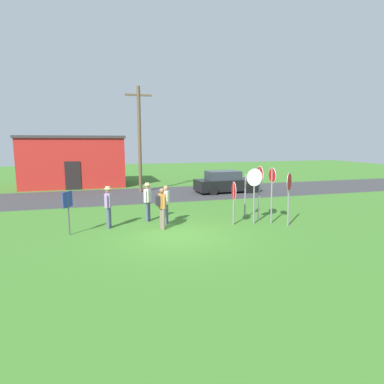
{
  "coord_description": "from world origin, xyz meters",
  "views": [
    {
      "loc": [
        -2.84,
        -11.64,
        3.57
      ],
      "look_at": [
        1.23,
        2.23,
        1.3
      ],
      "focal_mm": 30.42,
      "sensor_mm": 36.0,
      "label": 1
    }
  ],
  "objects_px": {
    "parked_car_on_street": "(225,182)",
    "person_near_signs": "(108,205)",
    "stop_sign_tallest": "(234,196)",
    "stop_sign_low_front": "(260,183)",
    "info_panel_leftmost": "(68,205)",
    "stop_sign_rear_right": "(272,186)",
    "person_holding_notes": "(148,200)",
    "stop_sign_rear_left": "(254,186)",
    "person_with_sunhat": "(162,206)",
    "stop_sign_far_back": "(245,189)",
    "person_in_teal": "(165,202)",
    "stop_sign_leaning_right": "(289,190)",
    "utility_pole": "(139,138)"
  },
  "relations": [
    {
      "from": "stop_sign_rear_right",
      "to": "info_panel_leftmost",
      "type": "relative_size",
      "value": 1.45
    },
    {
      "from": "stop_sign_rear_right",
      "to": "person_near_signs",
      "type": "xyz_separation_m",
      "value": [
        -6.85,
        1.18,
        -0.65
      ]
    },
    {
      "from": "stop_sign_rear_right",
      "to": "person_with_sunhat",
      "type": "xyz_separation_m",
      "value": [
        -4.78,
        0.39,
        -0.65
      ]
    },
    {
      "from": "utility_pole",
      "to": "person_holding_notes",
      "type": "height_order",
      "value": "utility_pole"
    },
    {
      "from": "stop_sign_rear_right",
      "to": "parked_car_on_street",
      "type": "bearing_deg",
      "value": 80.93
    },
    {
      "from": "stop_sign_rear_left",
      "to": "person_near_signs",
      "type": "distance_m",
      "value": 6.2
    },
    {
      "from": "stop_sign_leaning_right",
      "to": "utility_pole",
      "type": "bearing_deg",
      "value": 113.24
    },
    {
      "from": "stop_sign_tallest",
      "to": "stop_sign_low_front",
      "type": "relative_size",
      "value": 0.75
    },
    {
      "from": "stop_sign_far_back",
      "to": "person_holding_notes",
      "type": "xyz_separation_m",
      "value": [
        -4.45,
        0.68,
        -0.39
      ]
    },
    {
      "from": "utility_pole",
      "to": "stop_sign_leaning_right",
      "type": "bearing_deg",
      "value": -66.76
    },
    {
      "from": "stop_sign_rear_right",
      "to": "person_near_signs",
      "type": "distance_m",
      "value": 6.98
    },
    {
      "from": "stop_sign_rear_left",
      "to": "stop_sign_low_front",
      "type": "distance_m",
      "value": 0.63
    },
    {
      "from": "stop_sign_tallest",
      "to": "person_with_sunhat",
      "type": "bearing_deg",
      "value": 176.66
    },
    {
      "from": "stop_sign_tallest",
      "to": "info_panel_leftmost",
      "type": "bearing_deg",
      "value": 177.0
    },
    {
      "from": "utility_pole",
      "to": "person_with_sunhat",
      "type": "bearing_deg",
      "value": -92.62
    },
    {
      "from": "person_in_teal",
      "to": "stop_sign_rear_left",
      "type": "bearing_deg",
      "value": -15.32
    },
    {
      "from": "parked_car_on_street",
      "to": "person_holding_notes",
      "type": "bearing_deg",
      "value": -133.77
    },
    {
      "from": "stop_sign_leaning_right",
      "to": "person_in_teal",
      "type": "bearing_deg",
      "value": 160.21
    },
    {
      "from": "parked_car_on_street",
      "to": "person_near_signs",
      "type": "height_order",
      "value": "person_near_signs"
    },
    {
      "from": "stop_sign_leaning_right",
      "to": "info_panel_leftmost",
      "type": "distance_m",
      "value": 8.88
    },
    {
      "from": "stop_sign_leaning_right",
      "to": "person_with_sunhat",
      "type": "height_order",
      "value": "stop_sign_leaning_right"
    },
    {
      "from": "stop_sign_leaning_right",
      "to": "stop_sign_tallest",
      "type": "bearing_deg",
      "value": 159.12
    },
    {
      "from": "stop_sign_low_front",
      "to": "stop_sign_far_back",
      "type": "bearing_deg",
      "value": 119.23
    },
    {
      "from": "stop_sign_rear_left",
      "to": "info_panel_leftmost",
      "type": "height_order",
      "value": "stop_sign_rear_left"
    },
    {
      "from": "stop_sign_tallest",
      "to": "person_near_signs",
      "type": "bearing_deg",
      "value": 169.36
    },
    {
      "from": "parked_car_on_street",
      "to": "person_with_sunhat",
      "type": "height_order",
      "value": "person_with_sunhat"
    },
    {
      "from": "stop_sign_rear_right",
      "to": "info_panel_leftmost",
      "type": "bearing_deg",
      "value": 176.19
    },
    {
      "from": "person_in_teal",
      "to": "person_near_signs",
      "type": "distance_m",
      "value": 2.39
    },
    {
      "from": "utility_pole",
      "to": "info_panel_leftmost",
      "type": "xyz_separation_m",
      "value": [
        -4.03,
        -9.93,
        -2.64
      ]
    },
    {
      "from": "parked_car_on_street",
      "to": "info_panel_leftmost",
      "type": "relative_size",
      "value": 2.59
    },
    {
      "from": "stop_sign_leaning_right",
      "to": "person_holding_notes",
      "type": "relative_size",
      "value": 1.31
    },
    {
      "from": "stop_sign_rear_left",
      "to": "stop_sign_rear_right",
      "type": "relative_size",
      "value": 0.99
    },
    {
      "from": "stop_sign_rear_left",
      "to": "person_holding_notes",
      "type": "relative_size",
      "value": 1.39
    },
    {
      "from": "person_near_signs",
      "to": "stop_sign_rear_left",
      "type": "bearing_deg",
      "value": -9.62
    },
    {
      "from": "utility_pole",
      "to": "stop_sign_low_front",
      "type": "distance_m",
      "value": 10.91
    },
    {
      "from": "stop_sign_rear_right",
      "to": "person_near_signs",
      "type": "bearing_deg",
      "value": 170.25
    },
    {
      "from": "stop_sign_low_front",
      "to": "info_panel_leftmost",
      "type": "relative_size",
      "value": 1.48
    },
    {
      "from": "stop_sign_rear_left",
      "to": "stop_sign_tallest",
      "type": "relative_size",
      "value": 1.29
    },
    {
      "from": "stop_sign_rear_right",
      "to": "stop_sign_far_back",
      "type": "bearing_deg",
      "value": 118.66
    },
    {
      "from": "stop_sign_rear_left",
      "to": "stop_sign_tallest",
      "type": "bearing_deg",
      "value": 176.17
    },
    {
      "from": "stop_sign_far_back",
      "to": "person_near_signs",
      "type": "height_order",
      "value": "stop_sign_far_back"
    },
    {
      "from": "person_near_signs",
      "to": "person_in_teal",
      "type": "bearing_deg",
      "value": -0.47
    },
    {
      "from": "person_in_teal",
      "to": "person_with_sunhat",
      "type": "relative_size",
      "value": 1.0
    },
    {
      "from": "stop_sign_low_front",
      "to": "stop_sign_leaning_right",
      "type": "bearing_deg",
      "value": -57.46
    },
    {
      "from": "stop_sign_low_front",
      "to": "person_near_signs",
      "type": "height_order",
      "value": "stop_sign_low_front"
    },
    {
      "from": "utility_pole",
      "to": "stop_sign_low_front",
      "type": "bearing_deg",
      "value": -67.96
    },
    {
      "from": "info_panel_leftmost",
      "to": "stop_sign_tallest",
      "type": "bearing_deg",
      "value": -3.0
    },
    {
      "from": "person_with_sunhat",
      "to": "info_panel_leftmost",
      "type": "xyz_separation_m",
      "value": [
        -3.57,
        0.17,
        0.18
      ]
    },
    {
      "from": "stop_sign_tallest",
      "to": "person_in_teal",
      "type": "bearing_deg",
      "value": 161.06
    },
    {
      "from": "person_in_teal",
      "to": "person_holding_notes",
      "type": "distance_m",
      "value": 1.0
    }
  ]
}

